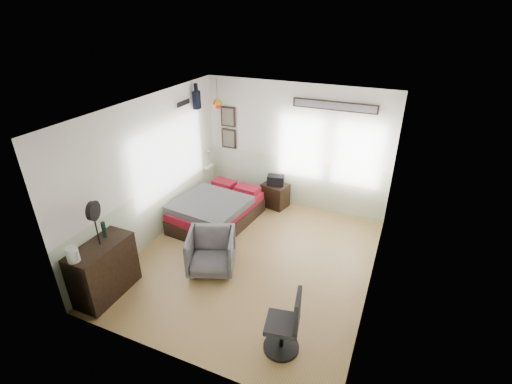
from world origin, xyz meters
TOP-DOWN VIEW (x-y plane):
  - ground_plane at (0.00, 0.00)m, footprint 4.00×4.50m
  - room_shell at (-0.08, 0.19)m, footprint 4.02×4.52m
  - wall_decor at (-1.10, 1.96)m, footprint 3.55×1.32m
  - bed at (-1.18, 0.86)m, footprint 1.47×1.95m
  - dresser at (-1.74, -1.65)m, footprint 0.48×1.00m
  - armchair at (-0.54, -0.49)m, footprint 0.99×1.00m
  - nightstand at (-0.33, 2.01)m, footprint 0.61×0.53m
  - task_chair at (1.17, -1.56)m, footprint 0.49×0.49m
  - kettle at (-1.77, -2.06)m, footprint 0.19×0.17m
  - bottle at (-1.81, -1.44)m, footprint 0.06×0.06m
  - stand_fan at (-1.73, -1.62)m, footprint 0.16×0.29m
  - black_bag at (-0.33, 2.01)m, footprint 0.40×0.31m

SIDE VIEW (x-z plane):
  - ground_plane at x=0.00m, z-range -0.01..0.00m
  - nightstand at x=-0.33m, z-range 0.00..0.53m
  - bed at x=-1.18m, z-range -0.01..0.57m
  - armchair at x=-0.54m, z-range 0.00..0.71m
  - task_chair at x=1.17m, z-range -0.09..0.86m
  - dresser at x=-1.74m, z-range 0.00..0.90m
  - black_bag at x=-0.33m, z-range 0.53..0.74m
  - kettle at x=-1.77m, z-range 0.90..1.12m
  - bottle at x=-1.81m, z-range 0.90..1.16m
  - stand_fan at x=-1.73m, z-range 1.10..1.82m
  - room_shell at x=-0.08m, z-range 0.26..2.97m
  - wall_decor at x=-1.10m, z-range 1.38..2.82m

